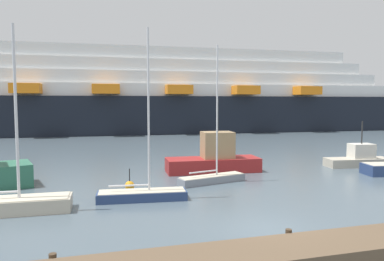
% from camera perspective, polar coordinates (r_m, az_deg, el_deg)
% --- Properties ---
extents(ground_plane, '(600.00, 600.00, 0.00)m').
position_cam_1_polar(ground_plane, '(16.38, 11.33, -14.81)').
color(ground_plane, '#4C5B66').
extents(dock_pier, '(20.77, 2.33, 0.63)m').
position_cam_1_polar(dock_pier, '(13.77, 17.42, -17.58)').
color(dock_pier, brown).
rests_on(dock_pier, ground_plane).
extents(sailboat_1, '(4.99, 1.80, 9.37)m').
position_cam_1_polar(sailboat_1, '(20.49, -7.79, -9.58)').
color(sailboat_1, navy).
rests_on(sailboat_1, ground_plane).
extents(sailboat_2, '(4.83, 2.20, 9.13)m').
position_cam_1_polar(sailboat_2, '(24.50, 3.18, -7.18)').
color(sailboat_2, gray).
rests_on(sailboat_2, ground_plane).
extents(sailboat_3, '(5.80, 1.73, 9.09)m').
position_cam_1_polar(sailboat_3, '(20.03, -26.73, -10.20)').
color(sailboat_3, '#BCB29E').
rests_on(sailboat_3, ground_plane).
extents(fishing_boat_2, '(7.33, 2.85, 5.61)m').
position_cam_1_polar(fishing_boat_2, '(28.30, 3.51, -4.37)').
color(fishing_boat_2, maroon).
rests_on(fishing_boat_2, ground_plane).
extents(fishing_boat_3, '(5.58, 2.38, 3.80)m').
position_cam_1_polar(fishing_boat_3, '(33.59, 24.70, -4.03)').
color(fishing_boat_3, '#BCB29E').
rests_on(fishing_boat_3, ground_plane).
extents(channel_buoy_0, '(0.58, 0.58, 1.35)m').
position_cam_1_polar(channel_buoy_0, '(22.76, -9.75, -8.50)').
color(channel_buoy_0, orange).
rests_on(channel_buoy_0, ground_plane).
extents(cruise_ship, '(116.32, 21.92, 20.49)m').
position_cam_1_polar(cruise_ship, '(66.98, -13.45, 5.38)').
color(cruise_ship, black).
rests_on(cruise_ship, ground_plane).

